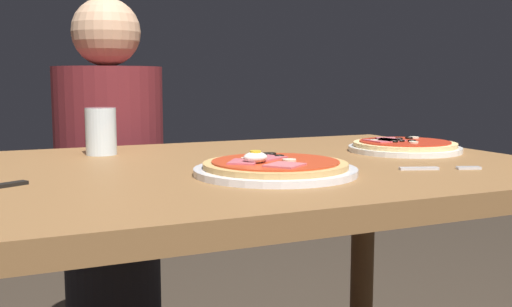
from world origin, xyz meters
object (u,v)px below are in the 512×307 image
at_px(pizza_foreground, 275,168).
at_px(diner_person, 111,206).
at_px(dining_table, 238,220).
at_px(water_glass_near, 101,135).
at_px(fork, 433,168).
at_px(pizza_across_left, 404,146).

height_order(pizza_foreground, diner_person, diner_person).
relative_size(dining_table, pizza_foreground, 4.21).
xyz_separation_m(water_glass_near, diner_person, (0.10, 0.42, -0.26)).
bearing_deg(pizza_foreground, fork, -13.46).
bearing_deg(pizza_foreground, dining_table, 94.87).
height_order(dining_table, water_glass_near, water_glass_near).
bearing_deg(pizza_across_left, pizza_foreground, -156.96).
bearing_deg(diner_person, pizza_across_left, 131.06).
xyz_separation_m(pizza_foreground, fork, (0.30, -0.07, -0.01)).
bearing_deg(pizza_across_left, dining_table, -175.30).
distance_m(pizza_foreground, pizza_across_left, 0.47).
bearing_deg(diner_person, water_glass_near, 77.22).
bearing_deg(pizza_across_left, water_glass_near, 160.72).
xyz_separation_m(water_glass_near, fork, (0.54, -0.49, -0.04)).
distance_m(pizza_across_left, water_glass_near, 0.71).
distance_m(dining_table, pizza_foreground, 0.20).
bearing_deg(fork, water_glass_near, 137.68).
relative_size(pizza_across_left, diner_person, 0.22).
distance_m(dining_table, diner_person, 0.71).
height_order(dining_table, pizza_foreground, pizza_foreground).
distance_m(dining_table, water_glass_near, 0.39).
bearing_deg(pizza_foreground, diner_person, 99.47).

